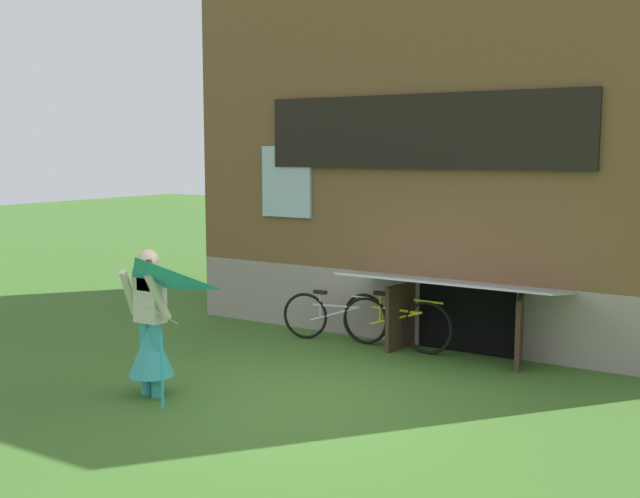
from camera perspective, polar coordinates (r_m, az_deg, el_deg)
The scene contains 6 objects.
ground_plane at distance 8.97m, azimuth -1.32°, elevation -10.95°, with size 60.00×60.00×0.00m, color #386023.
log_house at distance 13.37m, azimuth 11.67°, elevation 6.51°, with size 7.86×5.94×5.33m.
person at distance 9.17m, azimuth -12.20°, elevation -6.07°, with size 0.61×0.53×1.69m.
kite at distance 8.39m, azimuth -13.16°, elevation -3.33°, with size 0.95×1.06×1.53m.
bicycle_yellow at distance 11.14m, azimuth 5.51°, elevation -5.30°, with size 1.75×0.13×0.79m.
bicycle_silver at distance 11.54m, azimuth 1.10°, elevation -4.96°, with size 1.60×0.40×0.74m.
Camera 1 is at (4.72, -7.10, 2.80)m, focal length 44.10 mm.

